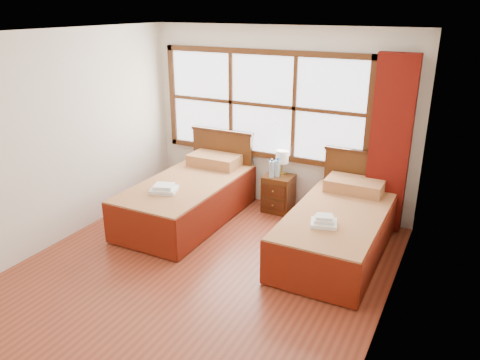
% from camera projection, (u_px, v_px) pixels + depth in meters
% --- Properties ---
extents(floor, '(4.50, 4.50, 0.00)m').
position_uv_depth(floor, '(199.00, 273.00, 5.30)').
color(floor, brown).
rests_on(floor, ground).
extents(ceiling, '(4.50, 4.50, 0.00)m').
position_uv_depth(ceiling, '(190.00, 33.00, 4.39)').
color(ceiling, white).
rests_on(ceiling, wall_back).
extents(wall_back, '(4.00, 0.00, 4.00)m').
position_uv_depth(wall_back, '(279.00, 120.00, 6.72)').
color(wall_back, silver).
rests_on(wall_back, floor).
extents(wall_left, '(0.00, 4.50, 4.50)m').
position_uv_depth(wall_left, '(56.00, 140.00, 5.70)').
color(wall_left, silver).
rests_on(wall_left, floor).
extents(wall_right, '(0.00, 4.50, 4.50)m').
position_uv_depth(wall_right, '(393.00, 199.00, 3.99)').
color(wall_right, silver).
rests_on(wall_right, floor).
extents(window, '(3.16, 0.06, 1.56)m').
position_uv_depth(window, '(262.00, 105.00, 6.72)').
color(window, white).
rests_on(window, wall_back).
extents(curtain, '(0.50, 0.16, 2.30)m').
position_uv_depth(curtain, '(390.00, 145.00, 5.97)').
color(curtain, '#631009').
rests_on(curtain, wall_back).
extents(bed_left, '(1.10, 2.14, 1.08)m').
position_uv_depth(bed_left, '(190.00, 196.00, 6.56)').
color(bed_left, '#3D1D0C').
rests_on(bed_left, floor).
extents(bed_right, '(1.07, 2.09, 1.04)m').
position_uv_depth(bed_right, '(338.00, 228.00, 5.65)').
color(bed_right, '#3D1D0C').
rests_on(bed_right, floor).
extents(nightstand, '(0.41, 0.41, 0.54)m').
position_uv_depth(nightstand, '(278.00, 193.00, 6.81)').
color(nightstand, '#4B2810').
rests_on(nightstand, floor).
extents(towels_left, '(0.40, 0.38, 0.10)m').
position_uv_depth(towels_left, '(164.00, 189.00, 6.06)').
color(towels_left, white).
rests_on(towels_left, bed_left).
extents(towels_right, '(0.35, 0.32, 0.12)m').
position_uv_depth(towels_right, '(324.00, 221.00, 5.17)').
color(towels_right, white).
rests_on(towels_right, bed_right).
extents(lamp, '(0.18, 0.18, 0.36)m').
position_uv_depth(lamp, '(282.00, 157.00, 6.70)').
color(lamp, gold).
rests_on(lamp, nightstand).
extents(bottle_near, '(0.07, 0.07, 0.27)m').
position_uv_depth(bottle_near, '(272.00, 169.00, 6.63)').
color(bottle_near, '#A4C3D3').
rests_on(bottle_near, nightstand).
extents(bottle_far, '(0.07, 0.07, 0.28)m').
position_uv_depth(bottle_far, '(277.00, 168.00, 6.66)').
color(bottle_far, '#A4C3D3').
rests_on(bottle_far, nightstand).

